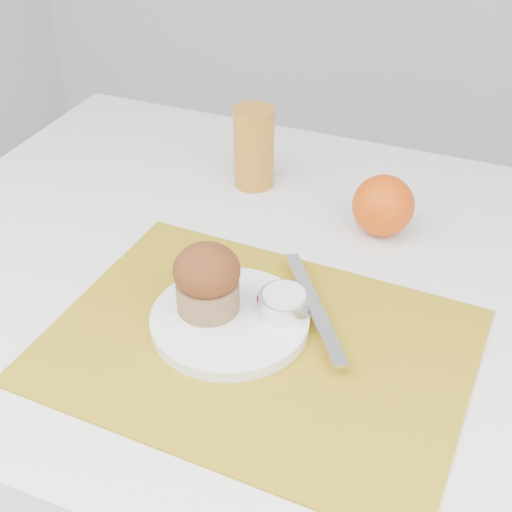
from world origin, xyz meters
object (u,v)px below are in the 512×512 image
at_px(juice_glass, 254,147).
at_px(orange, 383,206).
at_px(table, 315,471).
at_px(muffin, 207,279).
at_px(plate, 230,320).

bearing_deg(juice_glass, orange, -14.68).
relative_size(orange, juice_glass, 0.68).
bearing_deg(table, muffin, -132.99).
relative_size(juice_glass, muffin, 1.47).
bearing_deg(orange, plate, -113.13).
height_order(orange, muffin, muffin).
relative_size(table, muffin, 14.22).
distance_m(table, orange, 0.44).
relative_size(plate, juice_glass, 1.49).
bearing_deg(table, plate, -123.59).
height_order(table, muffin, muffin).
bearing_deg(muffin, juice_glass, 102.92).
bearing_deg(muffin, table, 47.01).
height_order(table, plate, plate).
bearing_deg(table, juice_glass, 133.14).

